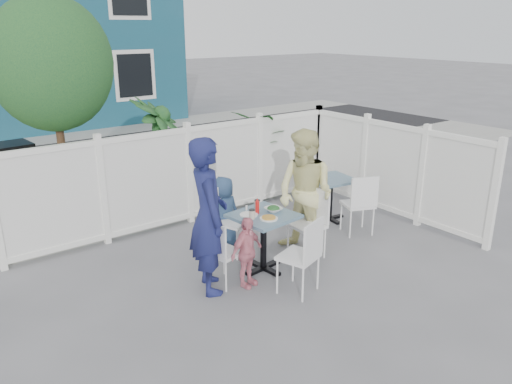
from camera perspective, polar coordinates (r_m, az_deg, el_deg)
ground at (r=6.63m, az=2.43°, el=-9.71°), size 80.00×80.00×0.00m
near_sidewalk at (r=9.61m, az=-12.15°, el=-0.91°), size 24.00×2.60×0.01m
street at (r=12.94m, az=-19.27°, el=3.46°), size 24.00×5.00×0.01m
far_sidewalk at (r=15.85m, az=-22.91°, el=5.67°), size 24.00×1.60×0.01m
fence_back at (r=8.23m, az=-7.66°, el=1.75°), size 5.86×0.08×1.60m
fence_right at (r=8.77m, az=15.23°, el=2.31°), size 0.08×3.66×1.60m
tree at (r=8.09m, az=-22.36°, el=13.34°), size 1.80×1.62×3.59m
utility_cabinet at (r=8.96m, az=-26.21°, el=0.47°), size 0.75×0.57×1.30m
potted_shrub_a at (r=8.69m, az=-11.01°, el=3.95°), size 1.55×1.55×2.00m
potted_shrub_b at (r=9.65m, az=-0.21°, el=4.72°), size 1.82×1.91×1.67m
main_table at (r=6.58m, az=0.87°, el=-4.03°), size 0.83×0.83×0.79m
spare_table at (r=8.39m, az=8.55°, el=0.50°), size 0.80×0.80×0.73m
chair_left at (r=6.24m, az=-4.10°, el=-6.44°), size 0.46×0.47×0.87m
chair_right at (r=7.05m, az=6.38°, el=-2.95°), size 0.45×0.47×0.98m
chair_back at (r=7.13m, az=-3.17°, el=-2.57°), size 0.58×0.57×0.98m
chair_near at (r=6.04m, az=5.57°, el=-6.74°), size 0.55×0.54×0.97m
chair_spare at (r=7.86m, az=11.86°, el=-0.96°), size 0.57×0.57×0.97m
man at (r=6.00m, az=-5.46°, el=-2.76°), size 0.68×0.82×1.93m
woman at (r=6.99m, az=5.65°, el=-0.20°), size 0.81×0.97×1.80m
boy at (r=7.23m, az=-3.71°, el=-2.48°), size 0.56×0.39×1.10m
toddler at (r=6.23m, az=-1.07°, el=-6.91°), size 0.58×0.34×0.92m
plate_main at (r=6.36m, az=1.47°, el=-3.05°), size 0.23×0.23×0.01m
plate_side at (r=6.48m, az=-0.84°, el=-2.62°), size 0.24×0.24×0.02m
salad_bowl at (r=6.61m, az=2.01°, el=-2.01°), size 0.23×0.23×0.06m
coffee_cup_a at (r=6.35m, az=-0.45°, el=-2.58°), size 0.08×0.08×0.11m
coffee_cup_b at (r=6.70m, az=0.14°, el=-1.45°), size 0.07×0.07×0.11m
ketchup_bottle at (r=6.52m, az=0.15°, el=-1.78°), size 0.05×0.05×0.16m
salt_shaker at (r=6.65m, az=-1.09°, el=-1.80°), size 0.03×0.03×0.07m
pepper_shaker at (r=6.66m, az=-1.11°, el=-1.75°), size 0.03×0.03×0.07m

